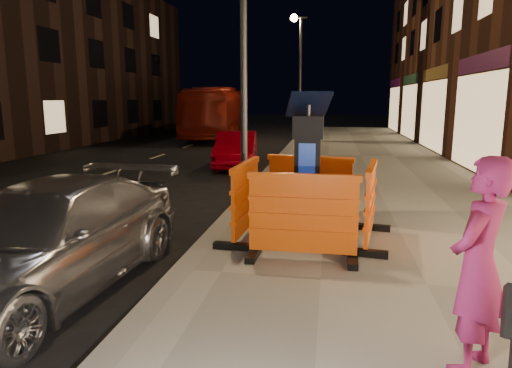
% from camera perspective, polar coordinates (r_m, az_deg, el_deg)
% --- Properties ---
extents(ground_plane, '(120.00, 120.00, 0.00)m').
position_cam_1_polar(ground_plane, '(6.05, -9.23, -11.82)').
color(ground_plane, black).
rests_on(ground_plane, ground).
extents(sidewalk, '(6.00, 60.00, 0.15)m').
position_cam_1_polar(sidewalk, '(5.86, 20.56, -12.38)').
color(sidewalk, gray).
rests_on(sidewalk, ground).
extents(kerb, '(0.30, 60.00, 0.15)m').
position_cam_1_polar(kerb, '(6.02, -9.26, -11.16)').
color(kerb, slate).
rests_on(kerb, ground).
extents(parking_kiosk, '(0.73, 0.73, 2.12)m').
position_cam_1_polar(parking_kiosk, '(6.94, 6.42, 1.55)').
color(parking_kiosk, black).
rests_on(parking_kiosk, sidewalk).
extents(barrier_front, '(1.53, 0.65, 1.18)m').
position_cam_1_polar(barrier_front, '(6.11, 5.87, -4.18)').
color(barrier_front, '#EF560C').
rests_on(barrier_front, sidewalk).
extents(barrier_back, '(1.59, 0.85, 1.18)m').
position_cam_1_polar(barrier_back, '(7.96, 6.71, -0.71)').
color(barrier_back, '#EF560C').
rests_on(barrier_back, sidewalk).
extents(barrier_kerbside, '(0.73, 1.55, 1.18)m').
position_cam_1_polar(barrier_kerbside, '(7.14, -1.29, -1.96)').
color(barrier_kerbside, '#EF560C').
rests_on(barrier_kerbside, sidewalk).
extents(barrier_bldgside, '(0.83, 1.59, 1.18)m').
position_cam_1_polar(barrier_bldgside, '(7.05, 14.08, -2.44)').
color(barrier_bldgside, '#EF560C').
rests_on(barrier_bldgside, sidewalk).
extents(car_silver, '(2.17, 4.61, 1.30)m').
position_cam_1_polar(car_silver, '(6.23, -24.34, -11.99)').
color(car_silver, '#A8A8AD').
rests_on(car_silver, ground).
extents(car_red, '(1.71, 3.76, 1.20)m').
position_cam_1_polar(car_red, '(15.50, -2.44, 2.13)').
color(car_red, maroon).
rests_on(car_red, ground).
extents(bus_doubledecker, '(3.23, 10.50, 2.88)m').
position_cam_1_polar(bus_doubledecker, '(27.34, -4.69, 5.82)').
color(bus_doubledecker, maroon).
rests_on(bus_doubledecker, ground).
extents(man, '(0.71, 0.76, 1.73)m').
position_cam_1_polar(man, '(3.99, 26.02, -9.23)').
color(man, '#971E59').
rests_on(man, sidewalk).
extents(street_lamp_mid, '(0.12, 0.12, 6.00)m').
position_cam_1_polar(street_lamp_mid, '(8.48, -1.55, 16.42)').
color(street_lamp_mid, '#3F3F44').
rests_on(street_lamp_mid, sidewalk).
extents(street_lamp_far, '(0.12, 0.12, 6.00)m').
position_cam_1_polar(street_lamp_far, '(23.36, 5.53, 12.72)').
color(street_lamp_far, '#3F3F44').
rests_on(street_lamp_far, sidewalk).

